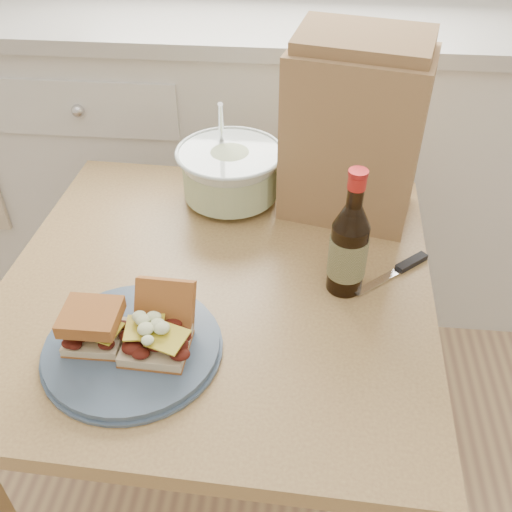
# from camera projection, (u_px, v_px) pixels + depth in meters

# --- Properties ---
(cabinet_run) EXTENTS (2.50, 0.64, 0.94)m
(cabinet_run) POSITION_uv_depth(u_px,v_px,m) (268.00, 153.00, 1.94)
(cabinet_run) COLOR silver
(cabinet_run) RESTS_ON ground
(dining_table) EXTENTS (0.85, 0.85, 0.69)m
(dining_table) POSITION_uv_depth(u_px,v_px,m) (218.00, 317.00, 1.17)
(dining_table) COLOR tan
(dining_table) RESTS_ON ground
(plate) EXTENTS (0.29, 0.29, 0.02)m
(plate) POSITION_uv_depth(u_px,v_px,m) (132.00, 347.00, 0.96)
(plate) COLOR #465972
(plate) RESTS_ON dining_table
(sandwich_left) EXTENTS (0.09, 0.09, 0.07)m
(sandwich_left) POSITION_uv_depth(u_px,v_px,m) (93.00, 326.00, 0.94)
(sandwich_left) COLOR beige
(sandwich_left) RESTS_ON plate
(sandwich_right) EXTENTS (0.11, 0.15, 0.09)m
(sandwich_right) POSITION_uv_depth(u_px,v_px,m) (159.00, 327.00, 0.94)
(sandwich_right) COLOR beige
(sandwich_right) RESTS_ON plate
(coleslaw_bowl) EXTENTS (0.24, 0.24, 0.24)m
(coleslaw_bowl) POSITION_uv_depth(u_px,v_px,m) (230.00, 175.00, 1.29)
(coleslaw_bowl) COLOR white
(coleslaw_bowl) RESTS_ON dining_table
(beer_bottle) EXTENTS (0.07, 0.07, 0.26)m
(beer_bottle) POSITION_uv_depth(u_px,v_px,m) (349.00, 247.00, 1.03)
(beer_bottle) COLOR black
(beer_bottle) RESTS_ON dining_table
(knife) EXTENTS (0.15, 0.14, 0.01)m
(knife) POSITION_uv_depth(u_px,v_px,m) (403.00, 267.00, 1.13)
(knife) COLOR silver
(knife) RESTS_ON dining_table
(paper_bag) EXTENTS (0.31, 0.24, 0.36)m
(paper_bag) POSITION_uv_depth(u_px,v_px,m) (353.00, 136.00, 1.18)
(paper_bag) COLOR #A67D50
(paper_bag) RESTS_ON dining_table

